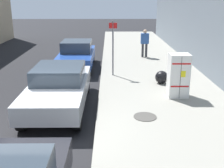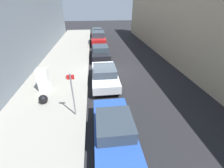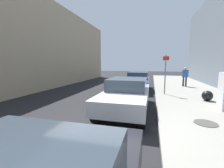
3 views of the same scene
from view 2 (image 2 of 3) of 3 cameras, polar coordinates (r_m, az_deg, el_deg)
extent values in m
plane|color=black|center=(13.48, -1.92, 4.67)|extent=(80.00, 80.00, 0.00)
cube|color=gray|center=(13.75, -19.02, 3.87)|extent=(4.79, 44.00, 0.15)
cube|color=slate|center=(13.93, -36.79, 18.17)|extent=(2.16, 39.60, 8.42)
cube|color=tan|center=(15.02, 29.33, 18.16)|extent=(1.89, 37.40, 7.22)
cube|color=white|center=(11.07, -24.64, 1.49)|extent=(0.71, 0.59, 1.57)
cube|color=black|center=(11.33, -24.25, 2.19)|extent=(0.01, 0.01, 1.49)
cube|color=yellow|center=(11.30, -24.82, 2.79)|extent=(0.16, 0.01, 0.22)
cube|color=red|center=(11.13, -24.77, 4.48)|extent=(0.64, 0.01, 0.05)
cube|color=red|center=(11.46, -23.94, 0.80)|extent=(0.64, 0.01, 0.05)
cylinder|color=#47443F|center=(12.66, -15.81, 2.60)|extent=(0.70, 0.70, 0.02)
cylinder|color=slate|center=(7.85, -14.64, -4.27)|extent=(0.07, 0.07, 2.46)
cube|color=red|center=(7.37, -15.61, 2.52)|extent=(0.36, 0.02, 0.24)
sphere|color=black|center=(9.92, -24.74, -5.28)|extent=(0.53, 0.53, 0.53)
cube|color=#23479E|center=(6.87, 0.74, -17.30)|extent=(1.70, 4.06, 0.55)
cube|color=#2D3842|center=(6.34, 1.02, -15.19)|extent=(1.50, 1.70, 0.55)
cylinder|color=black|center=(8.09, -5.81, -11.55)|extent=(0.22, 0.64, 0.64)
cylinder|color=black|center=(8.20, 4.47, -10.80)|extent=(0.22, 0.64, 0.64)
cylinder|color=black|center=(6.17, -4.89, -29.41)|extent=(0.22, 0.64, 0.64)
cylinder|color=black|center=(6.31, 10.02, -27.80)|extent=(0.22, 0.64, 0.64)
cube|color=silver|center=(11.29, -2.83, 3.17)|extent=(1.83, 4.51, 0.55)
cube|color=#2D3842|center=(10.86, -2.81, 5.14)|extent=(1.61, 1.89, 0.50)
cylinder|color=black|center=(12.87, -6.84, 5.04)|extent=(0.22, 0.73, 0.73)
cylinder|color=black|center=(12.95, 0.13, 5.41)|extent=(0.22, 0.73, 0.73)
cylinder|color=black|center=(9.96, -6.58, -2.61)|extent=(0.22, 0.73, 0.73)
cylinder|color=black|center=(10.06, 2.36, -2.07)|extent=(0.22, 0.73, 0.73)
cube|color=black|center=(16.95, -4.39, 11.96)|extent=(1.83, 4.67, 0.55)
cube|color=#2D3842|center=(16.58, -4.42, 13.46)|extent=(1.61, 1.96, 0.50)
cylinder|color=black|center=(18.71, -7.10, 12.60)|extent=(0.22, 0.64, 0.64)
cylinder|color=black|center=(18.77, -2.19, 12.84)|extent=(0.22, 0.64, 0.64)
cylinder|color=black|center=(15.35, -6.97, 8.90)|extent=(0.22, 0.64, 0.64)
cylinder|color=black|center=(15.42, -1.07, 9.20)|extent=(0.22, 0.64, 0.64)
cube|color=red|center=(22.84, -5.22, 16.70)|extent=(1.94, 4.87, 0.70)
cube|color=#2D3842|center=(22.70, -5.30, 18.43)|extent=(1.70, 2.68, 0.70)
cylinder|color=black|center=(24.68, -7.38, 16.69)|extent=(0.22, 0.72, 0.72)
cylinder|color=black|center=(24.73, -3.33, 16.89)|extent=(0.22, 0.72, 0.72)
cylinder|color=black|center=(21.13, -7.33, 14.60)|extent=(0.22, 0.72, 0.72)
cylinder|color=black|center=(21.18, -2.64, 14.84)|extent=(0.22, 0.72, 0.72)
cube|color=#1E6038|center=(28.42, -5.68, 18.96)|extent=(1.78, 4.66, 0.55)
cube|color=#2D3842|center=(28.11, -5.72, 19.93)|extent=(1.57, 1.96, 0.50)
cylinder|color=black|center=(30.16, -7.29, 18.93)|extent=(0.22, 0.71, 0.71)
cylinder|color=black|center=(30.20, -4.24, 19.08)|extent=(0.22, 0.71, 0.71)
cylinder|color=black|center=(26.77, -7.23, 17.65)|extent=(0.22, 0.71, 0.71)
cylinder|color=black|center=(26.81, -3.82, 17.82)|extent=(0.22, 0.71, 0.71)
camera|label=1|loc=(19.17, -10.74, 22.96)|focal=45.00mm
camera|label=3|loc=(16.86, -8.31, 16.77)|focal=24.00mm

